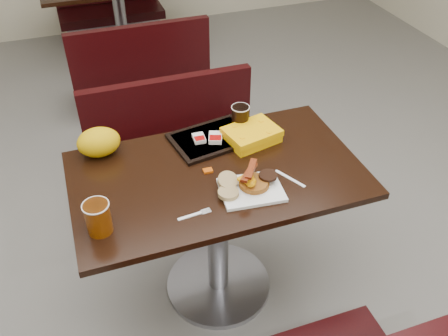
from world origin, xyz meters
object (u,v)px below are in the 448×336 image
object	(u,v)px
bench_far_s	(138,62)
paper_bag	(99,142)
knife	(290,179)
platter	(251,190)
pancake_stack	(254,183)
coffee_cup_far	(240,117)
coffee_cup_near	(98,218)
hashbrown_sleeve_left	(199,138)
table_far	(121,25)
hashbrown_sleeve_right	(215,138)
clamshell	(252,135)
tray	(212,138)
bench_far_n	(109,0)
table_near	(218,235)
fork	(190,216)
bench_near_n	(179,152)

from	to	relation	value
bench_far_s	paper_bag	bearing A→B (deg)	-105.14
knife	platter	bearing A→B (deg)	-110.83
pancake_stack	coffee_cup_far	xyz separation A→B (m)	(0.09, 0.40, 0.04)
coffee_cup_near	hashbrown_sleeve_left	distance (m)	0.64
table_far	hashbrown_sleeve_right	bearing A→B (deg)	-88.58
bench_far_s	coffee_cup_far	world-z (taller)	coffee_cup_far
clamshell	tray	bearing A→B (deg)	146.50
hashbrown_sleeve_left	clamshell	distance (m)	0.24
bench_far_n	paper_bag	distance (m)	3.08
table_near	knife	bearing A→B (deg)	-27.75
tray	fork	bearing A→B (deg)	-127.38
hashbrown_sleeve_right	paper_bag	bearing A→B (deg)	-168.99
bench_far_s	bench_near_n	bearing A→B (deg)	-90.00
bench_far_n	knife	bearing A→B (deg)	-85.56
knife	tray	size ratio (longest dim) A/B	0.43
fork	bench_near_n	bearing A→B (deg)	73.35
paper_bag	fork	bearing A→B (deg)	-62.67
table_near	pancake_stack	xyz separation A→B (m)	(0.11, -0.14, 0.40)
platter	coffee_cup_near	size ratio (longest dim) A/B	1.92
table_far	tray	bearing A→B (deg)	-88.80
tray	clamshell	xyz separation A→B (m)	(0.17, -0.06, 0.02)
knife	hashbrown_sleeve_right	size ratio (longest dim) A/B	1.89
coffee_cup_near	paper_bag	bearing A→B (deg)	82.03
bench_near_n	paper_bag	distance (m)	0.76
table_near	bench_far_s	distance (m)	1.90
paper_bag	coffee_cup_near	bearing A→B (deg)	-97.97
hashbrown_sleeve_left	hashbrown_sleeve_right	bearing A→B (deg)	-14.49
table_far	coffee_cup_far	size ratio (longest dim) A/B	11.15
fork	tray	distance (m)	0.50
bench_near_n	fork	size ratio (longest dim) A/B	7.62
bench_far_n	knife	distance (m)	3.47
table_near	hashbrown_sleeve_right	xyz separation A→B (m)	(0.06, 0.20, 0.40)
coffee_cup_near	fork	world-z (taller)	coffee_cup_near
knife	clamshell	xyz separation A→B (m)	(-0.05, 0.30, 0.03)
platter	bench_near_n	bearing A→B (deg)	101.64
hashbrown_sleeve_left	fork	bearing A→B (deg)	-108.51
hashbrown_sleeve_left	coffee_cup_far	distance (m)	0.22
table_far	fork	distance (m)	2.85
bench_far_s	coffee_cup_far	distance (m)	1.72
coffee_cup_near	clamshell	world-z (taller)	coffee_cup_near
bench_far_s	paper_bag	world-z (taller)	paper_bag
hashbrown_sleeve_right	platter	bearing A→B (deg)	-64.91
table_near	clamshell	world-z (taller)	clamshell
bench_far_n	clamshell	bearing A→B (deg)	-86.04
coffee_cup_far	bench_near_n	bearing A→B (deg)	114.22
hashbrown_sleeve_right	paper_bag	world-z (taller)	paper_bag
table_near	bench_near_n	world-z (taller)	table_near
fork	platter	bearing A→B (deg)	6.33
bench_near_n	knife	world-z (taller)	knife
bench_far_s	pancake_stack	distance (m)	2.09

